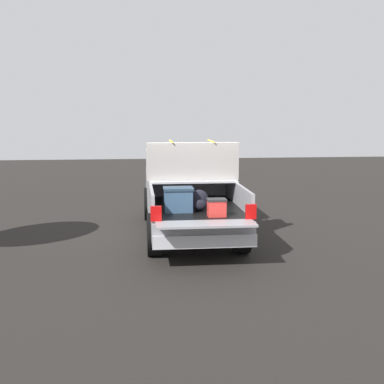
# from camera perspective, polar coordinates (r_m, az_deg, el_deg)

# --- Properties ---
(ground_plane) EXTENTS (40.00, 40.00, 0.00)m
(ground_plane) POSITION_cam_1_polar(r_m,az_deg,el_deg) (12.11, -0.31, -4.71)
(ground_plane) COLOR black
(pickup_truck) EXTENTS (6.05, 2.06, 2.23)m
(pickup_truck) POSITION_cam_1_polar(r_m,az_deg,el_deg) (12.28, -0.51, 0.15)
(pickup_truck) COLOR gray
(pickup_truck) RESTS_ON ground_plane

